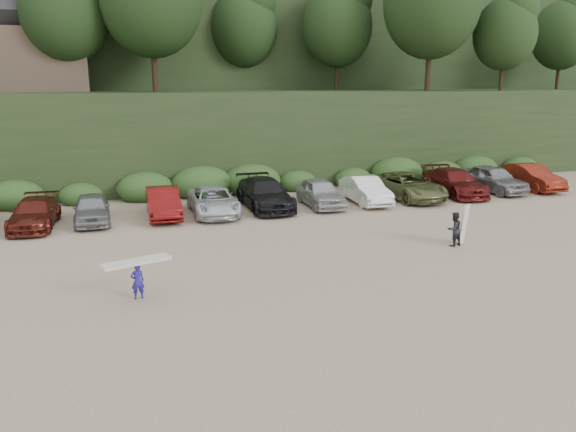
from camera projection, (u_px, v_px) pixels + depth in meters
name	position (u px, v px, depth m)	size (l,w,h in m)	color
ground	(325.00, 267.00, 20.78)	(120.00, 120.00, 0.00)	tan
hillside_backdrop	(176.00, 30.00, 51.18)	(90.00, 41.50, 28.00)	black
parked_cars	(261.00, 196.00, 29.92)	(39.23, 5.82, 1.64)	#B2B1B6
child_surfer	(137.00, 273.00, 17.59)	(2.20, 1.18, 1.27)	navy
adult_surfer	(455.00, 229.00, 23.33)	(1.22, 0.68, 1.70)	black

